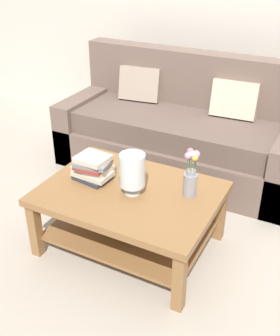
% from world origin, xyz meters
% --- Properties ---
extents(ground_plane, '(10.00, 10.00, 0.00)m').
position_xyz_m(ground_plane, '(0.00, 0.00, 0.00)').
color(ground_plane, '#ADA393').
extents(back_wall, '(6.40, 0.12, 2.70)m').
position_xyz_m(back_wall, '(0.00, 1.65, 1.35)').
color(back_wall, beige).
rests_on(back_wall, ground).
extents(couch, '(2.21, 0.90, 1.06)m').
position_xyz_m(couch, '(-0.12, 0.82, 0.36)').
color(couch, brown).
rests_on(couch, ground).
extents(coffee_table, '(1.19, 0.88, 0.47)m').
position_xyz_m(coffee_table, '(0.03, -0.44, 0.34)').
color(coffee_table, olive).
rests_on(coffee_table, ground).
extents(book_stack_main, '(0.28, 0.24, 0.18)m').
position_xyz_m(book_stack_main, '(-0.27, -0.43, 0.56)').
color(book_stack_main, '#2D333D').
rests_on(book_stack_main, coffee_table).
extents(glass_hurricane_vase, '(0.17, 0.17, 0.29)m').
position_xyz_m(glass_hurricane_vase, '(0.06, -0.46, 0.64)').
color(glass_hurricane_vase, silver).
rests_on(glass_hurricane_vase, coffee_table).
extents(flower_pitcher, '(0.09, 0.11, 0.34)m').
position_xyz_m(flower_pitcher, '(0.41, -0.31, 0.61)').
color(flower_pitcher, gray).
rests_on(flower_pitcher, coffee_table).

